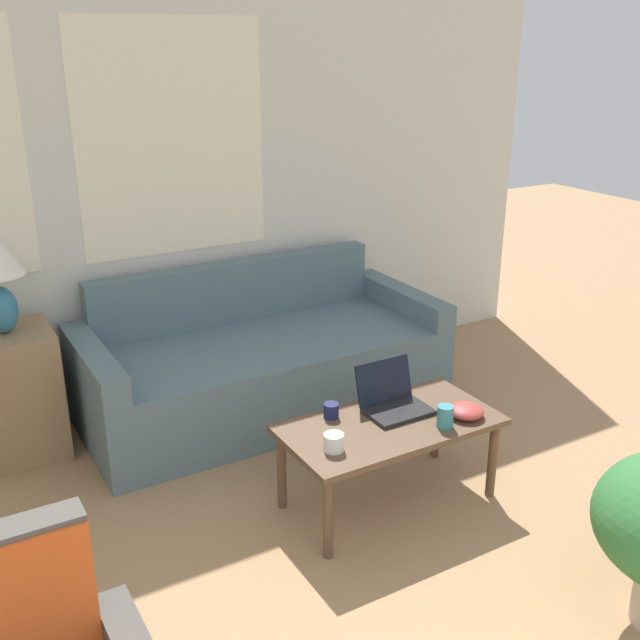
# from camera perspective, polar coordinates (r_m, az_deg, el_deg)

# --- Properties ---
(wall_back) EXTENTS (6.35, 0.06, 2.60)m
(wall_back) POSITION_cam_1_polar(r_m,az_deg,el_deg) (4.30, -18.58, 9.27)
(wall_back) COLOR silver
(wall_back) RESTS_ON ground_plane
(couch) EXTENTS (2.09, 0.90, 0.82)m
(couch) POSITION_cam_1_polar(r_m,az_deg,el_deg) (4.45, -4.58, -3.42)
(couch) COLOR slate
(couch) RESTS_ON ground_plane
(side_table) EXTENTS (0.43, 0.43, 0.69)m
(side_table) POSITION_cam_1_polar(r_m,az_deg,el_deg) (4.22, -22.21, -5.25)
(side_table) COLOR #937551
(side_table) RESTS_ON ground_plane
(coffee_table) EXTENTS (1.01, 0.52, 0.42)m
(coffee_table) POSITION_cam_1_polar(r_m,az_deg,el_deg) (3.51, 5.32, -8.46)
(coffee_table) COLOR brown
(coffee_table) RESTS_ON ground_plane
(laptop) EXTENTS (0.30, 0.26, 0.22)m
(laptop) POSITION_cam_1_polar(r_m,az_deg,el_deg) (3.58, 5.57, -6.07)
(laptop) COLOR black
(laptop) RESTS_ON coffee_table
(cup_navy) EXTENTS (0.08, 0.08, 0.10)m
(cup_navy) POSITION_cam_1_polar(r_m,az_deg,el_deg) (3.46, 9.52, -7.26)
(cup_navy) COLOR teal
(cup_navy) RESTS_ON coffee_table
(cup_yellow) EXTENTS (0.09, 0.09, 0.08)m
(cup_yellow) POSITION_cam_1_polar(r_m,az_deg,el_deg) (3.24, 1.06, -9.29)
(cup_yellow) COLOR white
(cup_yellow) RESTS_ON coffee_table
(cup_white) EXTENTS (0.07, 0.07, 0.07)m
(cup_white) POSITION_cam_1_polar(r_m,az_deg,el_deg) (3.50, 0.86, -6.91)
(cup_white) COLOR #191E4C
(cup_white) RESTS_ON coffee_table
(snack_bowl) EXTENTS (0.17, 0.17, 0.06)m
(snack_bowl) POSITION_cam_1_polar(r_m,az_deg,el_deg) (3.57, 11.07, -6.81)
(snack_bowl) COLOR #B23D38
(snack_bowl) RESTS_ON coffee_table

